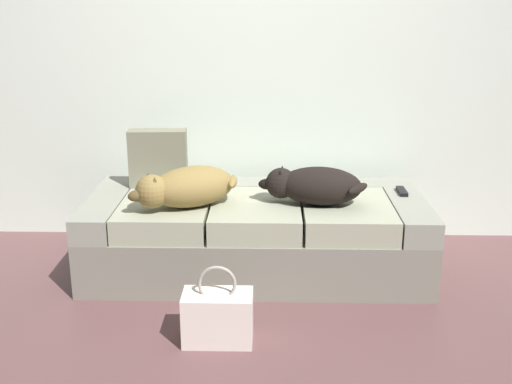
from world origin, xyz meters
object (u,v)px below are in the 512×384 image
object	(u,v)px
handbag	(218,316)
dog_tan	(186,187)
couch	(256,234)
dog_dark	(313,185)
tv_remote	(402,191)
throw_pillow	(158,158)

from	to	relation	value
handbag	dog_tan	bearing A→B (deg)	108.52
couch	dog_dark	xyz separation A→B (m)	(0.31, -0.10, 0.32)
couch	dog_tan	bearing A→B (deg)	-155.89
dog_tan	tv_remote	distance (m)	1.25
dog_dark	throw_pillow	xyz separation A→B (m)	(-0.90, 0.32, 0.07)
couch	throw_pillow	world-z (taller)	throw_pillow
throw_pillow	dog_tan	bearing A→B (deg)	-61.55
dog_dark	tv_remote	xyz separation A→B (m)	(0.53, 0.20, -0.09)
dog_dark	throw_pillow	distance (m)	0.96
dog_dark	handbag	distance (m)	0.95
tv_remote	throw_pillow	world-z (taller)	throw_pillow
tv_remote	throw_pillow	bearing A→B (deg)	175.48
dog_tan	couch	bearing A→B (deg)	24.11
tv_remote	throw_pillow	distance (m)	1.44
tv_remote	throw_pillow	size ratio (longest dim) A/B	0.44
dog_dark	couch	bearing A→B (deg)	162.77
couch	throw_pillow	size ratio (longest dim) A/B	5.62
couch	tv_remote	distance (m)	0.88
dog_dark	handbag	world-z (taller)	dog_dark
dog_dark	tv_remote	world-z (taller)	dog_dark
dog_dark	tv_remote	size ratio (longest dim) A/B	4.07
dog_tan	tv_remote	size ratio (longest dim) A/B	4.02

